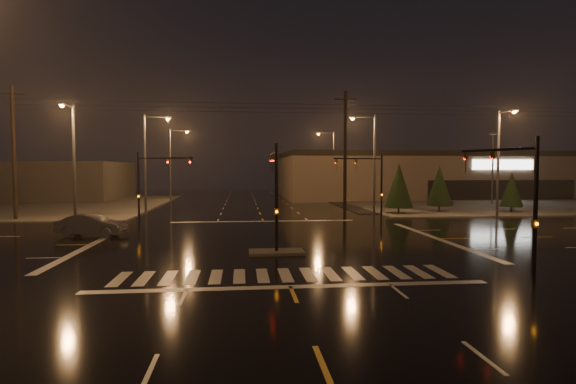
{
  "coord_description": "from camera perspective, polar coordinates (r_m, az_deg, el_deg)",
  "views": [
    {
      "loc": [
        -1.89,
        -28.24,
        4.64
      ],
      "look_at": [
        1.34,
        2.83,
        3.0
      ],
      "focal_mm": 28.0,
      "sensor_mm": 36.0,
      "label": 1
    }
  ],
  "objects": [
    {
      "name": "commercial_block",
      "position": [
        77.68,
        -31.17,
        1.21
      ],
      "size": [
        30.0,
        18.0,
        5.6
      ],
      "primitive_type": "cube",
      "color": "#3B3634",
      "rests_on": "ground"
    },
    {
      "name": "streetlight_3",
      "position": [
        46.15,
        10.56,
        4.4
      ],
      "size": [
        2.77,
        0.32,
        10.0
      ],
      "color": "#38383A",
      "rests_on": "ground"
    },
    {
      "name": "signal_mast_se",
      "position": [
        22.12,
        27.28,
        0.26
      ],
      "size": [
        1.55,
        3.87,
        6.0
      ],
      "color": "black",
      "rests_on": "ground"
    },
    {
      "name": "conifer_2",
      "position": [
        51.94,
        26.52,
        0.3
      ],
      "size": [
        2.28,
        2.28,
        4.25
      ],
      "color": "black",
      "rests_on": "ground"
    },
    {
      "name": "streetlight_4",
      "position": [
        65.57,
        5.58,
        4.0
      ],
      "size": [
        2.77,
        0.32,
        10.0
      ],
      "color": "#38383A",
      "rests_on": "ground"
    },
    {
      "name": "signal_mast_nw",
      "position": [
        39.13,
        -17.15,
        1.63
      ],
      "size": [
        4.84,
        1.86,
        6.0
      ],
      "color": "black",
      "rests_on": "ground"
    },
    {
      "name": "streetlight_5",
      "position": [
        41.89,
        -25.69,
        4.3
      ],
      "size": [
        0.32,
        2.77,
        10.0
      ],
      "color": "#38383A",
      "rests_on": "ground"
    },
    {
      "name": "median_island",
      "position": [
        24.74,
        -1.46,
        -7.63
      ],
      "size": [
        3.0,
        1.6,
        0.15
      ],
      "primitive_type": "cube",
      "color": "#4A4842",
      "rests_on": "ground"
    },
    {
      "name": "conifer_0",
      "position": [
        46.8,
        13.9,
        0.81
      ],
      "size": [
        2.84,
        2.84,
        5.14
      ],
      "color": "black",
      "rests_on": "ground"
    },
    {
      "name": "retail_building",
      "position": [
        82.89,
        20.51,
        2.26
      ],
      "size": [
        60.2,
        28.3,
        7.2
      ],
      "color": "#736052",
      "rests_on": "ground"
    },
    {
      "name": "signal_mast_median",
      "position": [
        25.26,
        -1.64,
        0.99
      ],
      "size": [
        0.25,
        4.59,
        6.0
      ],
      "color": "black",
      "rests_on": "ground"
    },
    {
      "name": "car_parked",
      "position": [
        59.14,
        18.94,
        -1.04
      ],
      "size": [
        1.56,
        3.78,
        1.28
      ],
      "primitive_type": "imported",
      "rotation": [
        0.0,
        0.0,
        -0.01
      ],
      "color": "black",
      "rests_on": "ground"
    },
    {
      "name": "stop_bar_far",
      "position": [
        39.56,
        -3.16,
        -3.73
      ],
      "size": [
        16.0,
        0.5,
        0.01
      ],
      "primitive_type": "cube",
      "color": "beige",
      "rests_on": "ground"
    },
    {
      "name": "parking_lot",
      "position": [
        67.42,
        27.27,
        -1.24
      ],
      "size": [
        50.0,
        24.0,
        0.08
      ],
      "primitive_type": "cube",
      "color": "black",
      "rests_on": "ground"
    },
    {
      "name": "conifer_1",
      "position": [
        50.32,
        18.67,
        0.79
      ],
      "size": [
        2.73,
        2.73,
        4.97
      ],
      "color": "black",
      "rests_on": "ground"
    },
    {
      "name": "signal_mast_ne",
      "position": [
        40.04,
        10.6,
        1.74
      ],
      "size": [
        4.84,
        1.86,
        6.0
      ],
      "color": "black",
      "rests_on": "ground"
    },
    {
      "name": "utility_pole_0",
      "position": [
        46.81,
        -31.48,
        4.39
      ],
      "size": [
        2.2,
        0.32,
        12.0
      ],
      "color": "black",
      "rests_on": "ground"
    },
    {
      "name": "ground",
      "position": [
        28.68,
        -2.09,
        -6.31
      ],
      "size": [
        140.0,
        140.0,
        0.0
      ],
      "primitive_type": "plane",
      "color": "black",
      "rests_on": "ground"
    },
    {
      "name": "utility_pole_1",
      "position": [
        43.41,
        7.27,
        4.95
      ],
      "size": [
        2.2,
        0.32,
        12.0
      ],
      "color": "black",
      "rests_on": "ground"
    },
    {
      "name": "sidewalk_ne",
      "position": [
        66.56,
        22.72,
        -1.18
      ],
      "size": [
        36.0,
        36.0,
        0.12
      ],
      "primitive_type": "cube",
      "color": "#4A4842",
      "rests_on": "ground"
    },
    {
      "name": "streetlight_1",
      "position": [
        47.18,
        -17.34,
        4.28
      ],
      "size": [
        2.77,
        0.32,
        10.0
      ],
      "color": "#38383A",
      "rests_on": "ground"
    },
    {
      "name": "car_crossing",
      "position": [
        33.7,
        -23.63,
        -3.86
      ],
      "size": [
        4.78,
        2.27,
        1.51
      ],
      "primitive_type": "imported",
      "rotation": [
        0.0,
        0.0,
        1.42
      ],
      "color": "#57595E",
      "rests_on": "ground"
    },
    {
      "name": "crosswalk",
      "position": [
        19.88,
        -0.32,
        -10.47
      ],
      "size": [
        15.0,
        2.6,
        0.01
      ],
      "primitive_type": "cube",
      "color": "beige",
      "rests_on": "ground"
    },
    {
      "name": "streetlight_6",
      "position": [
        46.11,
        25.34,
        4.16
      ],
      "size": [
        0.32,
        2.77,
        10.0
      ],
      "color": "#38383A",
      "rests_on": "ground"
    },
    {
      "name": "stop_bar_near",
      "position": [
        17.95,
        0.31,
        -11.95
      ],
      "size": [
        16.0,
        0.5,
        0.01
      ],
      "primitive_type": "cube",
      "color": "beige",
      "rests_on": "ground"
    },
    {
      "name": "sidewalk_nw",
      "position": [
        64.83,
        -31.62,
        -1.49
      ],
      "size": [
        36.0,
        36.0,
        0.12
      ],
      "primitive_type": "cube",
      "color": "#4A4842",
      "rests_on": "ground"
    },
    {
      "name": "streetlight_2",
      "position": [
        62.94,
        -14.46,
        3.97
      ],
      "size": [
        2.77,
        0.32,
        10.0
      ],
      "color": "#38383A",
      "rests_on": "ground"
    }
  ]
}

